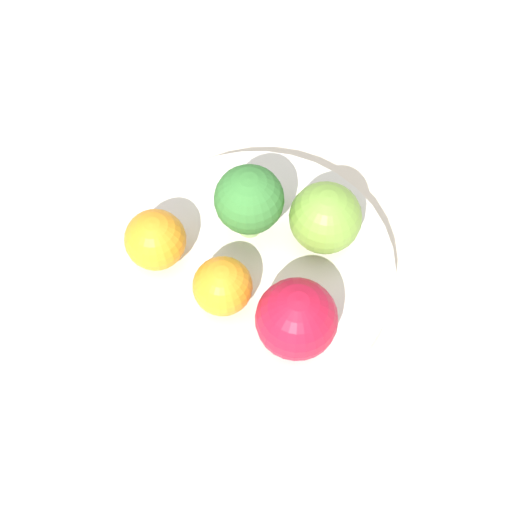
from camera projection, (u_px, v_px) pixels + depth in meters
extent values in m
plane|color=gray|center=(256.00, 289.00, 0.62)|extent=(6.00, 6.00, 0.00)
cube|color=beige|center=(256.00, 284.00, 0.61)|extent=(1.20, 1.20, 0.02)
cylinder|color=silver|center=(256.00, 271.00, 0.59)|extent=(0.23, 0.23, 0.03)
cylinder|color=#8CB76B|center=(249.00, 221.00, 0.58)|extent=(0.02, 0.02, 0.02)
sphere|color=#387A33|center=(249.00, 199.00, 0.56)|extent=(0.06, 0.06, 0.06)
sphere|color=olive|center=(325.00, 218.00, 0.56)|extent=(0.06, 0.06, 0.06)
sphere|color=#B7142D|center=(297.00, 319.00, 0.52)|extent=(0.06, 0.06, 0.06)
sphere|color=orange|center=(223.00, 286.00, 0.54)|extent=(0.05, 0.05, 0.05)
sphere|color=orange|center=(156.00, 236.00, 0.56)|extent=(0.05, 0.05, 0.05)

